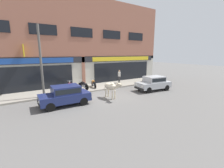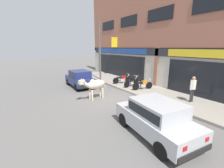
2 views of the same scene
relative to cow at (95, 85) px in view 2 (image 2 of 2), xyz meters
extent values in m
plane|color=#605E5B|center=(0.01, 0.56, -1.01)|extent=(90.00, 90.00, 0.00)
cube|color=gray|center=(0.01, 4.35, -0.93)|extent=(19.00, 3.19, 0.15)
cube|color=#9E604C|center=(0.01, 6.22, 5.49)|extent=(23.00, 0.55, 6.99)
cube|color=beige|center=(0.01, 6.22, 0.69)|extent=(23.00, 0.55, 3.40)
cube|color=#28282D|center=(0.01, 5.90, 2.04)|extent=(22.08, 0.08, 0.64)
cube|color=black|center=(-5.74, 5.89, 0.34)|extent=(8.74, 0.10, 2.40)
cube|color=#1E479E|center=(-5.74, 5.87, 2.04)|extent=(9.20, 0.05, 0.52)
cube|color=#9E604C|center=(0.01, 5.92, 0.69)|extent=(0.36, 0.12, 3.40)
cube|color=black|center=(-7.81, 5.91, 4.99)|extent=(2.50, 0.06, 1.00)
cube|color=black|center=(-3.90, 5.91, 4.99)|extent=(2.50, 0.06, 1.00)
cube|color=black|center=(0.01, 5.91, 4.99)|extent=(2.50, 0.06, 1.00)
cube|color=black|center=(3.92, 5.91, 4.99)|extent=(2.50, 0.06, 1.00)
cube|color=yellow|center=(-5.78, 5.49, 2.99)|extent=(0.08, 0.80, 1.10)
ellipsoid|color=beige|center=(-0.01, 0.10, 0.01)|extent=(0.70, 1.46, 0.60)
sphere|color=beige|center=(0.02, -0.18, 0.24)|extent=(0.32, 0.32, 0.32)
cylinder|color=beige|center=(0.19, -0.31, -0.65)|extent=(0.12, 0.12, 0.72)
cylinder|color=beige|center=(-0.10, -0.35, -0.65)|extent=(0.12, 0.12, 0.72)
cylinder|color=beige|center=(0.07, 0.55, -0.65)|extent=(0.12, 0.12, 0.72)
cylinder|color=beige|center=(-0.21, 0.51, -0.65)|extent=(0.12, 0.12, 0.72)
cylinder|color=beige|center=(0.10, -0.71, 0.16)|extent=(0.30, 0.49, 0.43)
cube|color=beige|center=(0.13, -0.97, 0.33)|extent=(0.27, 0.39, 0.26)
cube|color=tan|center=(0.16, -1.15, 0.29)|extent=(0.18, 0.16, 0.14)
cone|color=beige|center=(0.23, -0.92, 0.51)|extent=(0.07, 0.12, 0.19)
cone|color=beige|center=(0.03, -0.95, 0.51)|extent=(0.07, 0.12, 0.19)
cube|color=beige|center=(0.28, -0.87, 0.39)|extent=(0.14, 0.06, 0.10)
cube|color=beige|center=(-0.04, -0.91, 0.39)|extent=(0.14, 0.06, 0.10)
cylinder|color=beige|center=(-0.11, 0.83, -0.21)|extent=(0.06, 0.17, 0.60)
cylinder|color=black|center=(3.90, -0.58, -0.71)|extent=(0.62, 0.25, 0.60)
cylinder|color=black|center=(4.07, 0.85, -0.71)|extent=(0.62, 0.25, 0.60)
cylinder|color=black|center=(6.18, -0.85, -0.71)|extent=(0.62, 0.25, 0.60)
cylinder|color=black|center=(6.36, 0.57, -0.71)|extent=(0.62, 0.25, 0.60)
cube|color=#B2B5BA|center=(5.13, 0.00, -0.41)|extent=(3.67, 2.01, 0.60)
cube|color=#B2B5BA|center=(5.23, -0.01, 0.17)|extent=(2.06, 1.66, 0.56)
cube|color=black|center=(5.23, -0.01, 0.17)|extent=(1.91, 1.66, 0.35)
cube|color=black|center=(3.41, 0.21, -0.63)|extent=(0.30, 1.52, 0.20)
cube|color=black|center=(6.84, -0.21, -0.63)|extent=(0.30, 1.52, 0.20)
sphere|color=silver|center=(3.32, -0.26, -0.33)|extent=(0.14, 0.14, 0.14)
sphere|color=silver|center=(3.44, 0.69, -0.33)|extent=(0.14, 0.14, 0.14)
cube|color=red|center=(6.81, -0.71, -0.31)|extent=(0.05, 0.16, 0.14)
cube|color=red|center=(6.93, 0.28, -0.31)|extent=(0.05, 0.16, 0.14)
cylinder|color=black|center=(-4.91, -0.31, -0.71)|extent=(0.60, 0.19, 0.60)
cylinder|color=black|center=(-4.88, 1.13, -0.71)|extent=(0.60, 0.19, 0.60)
cylinder|color=black|center=(-2.61, -0.36, -0.71)|extent=(0.60, 0.19, 0.60)
cylinder|color=black|center=(-2.58, 1.08, -0.71)|extent=(0.60, 0.19, 0.60)
cube|color=navy|center=(-3.75, 0.39, -0.41)|extent=(3.54, 1.68, 0.60)
cube|color=navy|center=(-3.65, 0.38, 0.17)|extent=(1.93, 1.48, 0.56)
cube|color=black|center=(-3.65, 0.38, 0.17)|extent=(1.78, 1.50, 0.35)
cube|color=black|center=(-5.48, 0.43, -0.63)|extent=(0.16, 1.52, 0.20)
cube|color=black|center=(-2.02, 0.35, -0.63)|extent=(0.16, 1.52, 0.20)
sphere|color=silver|center=(-5.52, -0.05, -0.33)|extent=(0.14, 0.14, 0.14)
sphere|color=silver|center=(-5.49, 0.91, -0.33)|extent=(0.14, 0.14, 0.14)
cube|color=red|center=(-2.00, -0.15, -0.31)|extent=(0.03, 0.16, 0.14)
cube|color=red|center=(-1.98, 0.84, -0.31)|extent=(0.03, 0.16, 0.14)
cylinder|color=black|center=(-2.08, 4.57, -0.57)|extent=(0.23, 0.57, 0.56)
cylinder|color=black|center=(-2.38, 3.36, -0.57)|extent=(0.23, 0.57, 0.56)
cube|color=#B2B5BA|center=(-2.24, 3.95, -0.53)|extent=(0.27, 0.36, 0.24)
cube|color=red|center=(-2.20, 4.10, -0.27)|extent=(0.33, 0.45, 0.24)
cube|color=black|center=(-2.29, 3.71, -0.29)|extent=(0.34, 0.56, 0.12)
cylinder|color=#B2B5BA|center=(-2.10, 4.51, -0.27)|extent=(0.10, 0.27, 0.59)
cylinder|color=#B2B5BA|center=(-2.09, 4.55, 0.01)|extent=(0.51, 0.16, 0.03)
sphere|color=silver|center=(-2.07, 4.61, -0.11)|extent=(0.12, 0.12, 0.12)
cylinder|color=#B2B5BA|center=(-2.43, 3.62, -0.61)|extent=(0.17, 0.48, 0.06)
cylinder|color=black|center=(-0.97, 4.57, -0.57)|extent=(0.20, 0.57, 0.56)
cylinder|color=black|center=(-0.75, 3.34, -0.57)|extent=(0.20, 0.57, 0.56)
cube|color=#B2B5BA|center=(-0.86, 3.93, -0.53)|extent=(0.25, 0.35, 0.24)
cube|color=black|center=(-0.88, 4.09, -0.27)|extent=(0.31, 0.44, 0.24)
cube|color=black|center=(-0.81, 3.70, -0.29)|extent=(0.31, 0.55, 0.12)
cylinder|color=#B2B5BA|center=(-0.96, 4.51, -0.27)|extent=(0.09, 0.27, 0.59)
cylinder|color=#B2B5BA|center=(-0.97, 4.55, 0.01)|extent=(0.52, 0.12, 0.03)
sphere|color=silver|center=(-0.98, 4.61, -0.11)|extent=(0.12, 0.12, 0.12)
cylinder|color=#B2B5BA|center=(-0.90, 3.56, -0.61)|extent=(0.14, 0.48, 0.06)
cylinder|color=black|center=(0.50, 4.67, -0.57)|extent=(0.21, 0.57, 0.56)
cylinder|color=black|center=(0.24, 3.44, -0.57)|extent=(0.21, 0.57, 0.56)
cube|color=#B2B5BA|center=(0.36, 4.03, -0.53)|extent=(0.26, 0.35, 0.24)
cube|color=orange|center=(0.40, 4.19, -0.27)|extent=(0.32, 0.44, 0.24)
cube|color=black|center=(0.31, 3.80, -0.29)|extent=(0.32, 0.55, 0.12)
cylinder|color=#B2B5BA|center=(0.49, 4.61, -0.27)|extent=(0.09, 0.27, 0.59)
cylinder|color=#B2B5BA|center=(0.49, 4.65, 0.01)|extent=(0.52, 0.14, 0.03)
sphere|color=silver|center=(0.51, 4.70, -0.11)|extent=(0.12, 0.12, 0.12)
cylinder|color=#B2B5BA|center=(0.18, 3.71, -0.61)|extent=(0.16, 0.48, 0.06)
cylinder|color=#2D2D33|center=(4.10, 4.62, -0.44)|extent=(0.11, 0.11, 0.82)
cylinder|color=#2D2D33|center=(4.09, 4.44, -0.44)|extent=(0.11, 0.11, 0.82)
cylinder|color=silver|center=(4.09, 4.53, 0.25)|extent=(0.32, 0.32, 0.56)
cylinder|color=silver|center=(4.10, 4.74, 0.22)|extent=(0.08, 0.08, 0.56)
cylinder|color=silver|center=(4.08, 4.32, 0.22)|extent=(0.08, 0.08, 0.56)
sphere|color=tan|center=(4.09, 4.53, 0.65)|extent=(0.20, 0.20, 0.20)
cylinder|color=#595651|center=(-4.76, 3.06, 2.07)|extent=(0.18, 0.18, 5.84)
camera|label=1|loc=(-6.56, -10.29, 2.76)|focal=24.00mm
camera|label=2|loc=(8.69, -4.38, 2.43)|focal=24.00mm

